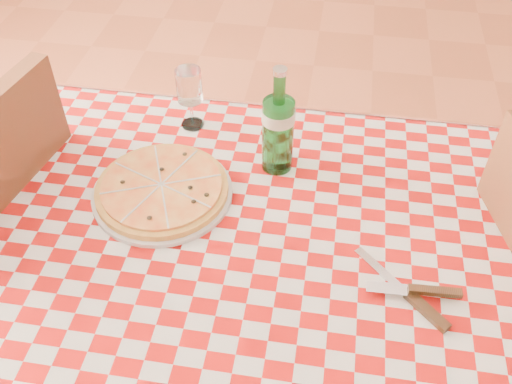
% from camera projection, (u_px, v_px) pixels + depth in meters
% --- Properties ---
extents(dining_table, '(1.20, 0.80, 0.75)m').
position_uv_depth(dining_table, '(261.00, 262.00, 1.27)').
color(dining_table, brown).
rests_on(dining_table, ground).
extents(tablecloth, '(1.30, 0.90, 0.01)m').
position_uv_depth(tablecloth, '(261.00, 234.00, 1.21)').
color(tablecloth, '#980B09').
rests_on(tablecloth, dining_table).
extents(pizza_plate, '(0.41, 0.41, 0.04)m').
position_uv_depth(pizza_plate, '(162.00, 188.00, 1.27)').
color(pizza_plate, '#C18A40').
rests_on(pizza_plate, tablecloth).
extents(water_bottle, '(0.10, 0.10, 0.27)m').
position_uv_depth(water_bottle, '(278.00, 121.00, 1.26)').
color(water_bottle, '#1A6A26').
rests_on(water_bottle, tablecloth).
extents(wine_glass, '(0.07, 0.07, 0.16)m').
position_uv_depth(wine_glass, '(190.00, 99.00, 1.41)').
color(wine_glass, white).
rests_on(wine_glass, tablecloth).
extents(cutlery, '(0.30, 0.28, 0.03)m').
position_uv_depth(cutlery, '(408.00, 291.00, 1.08)').
color(cutlery, silver).
rests_on(cutlery, tablecloth).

